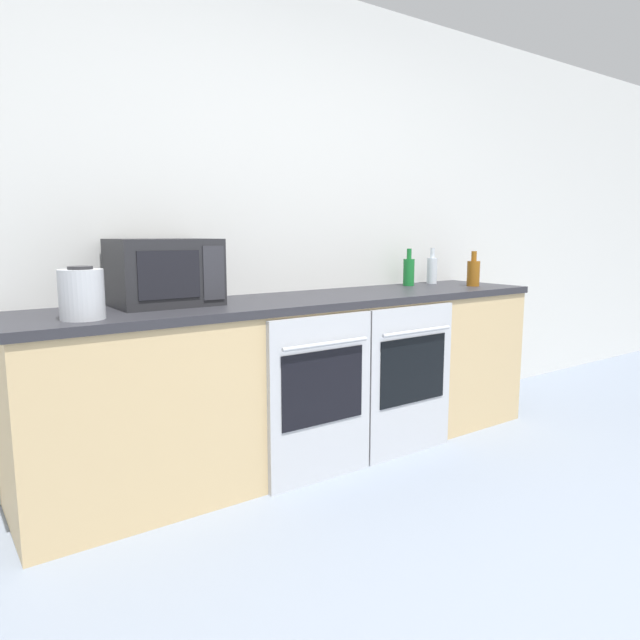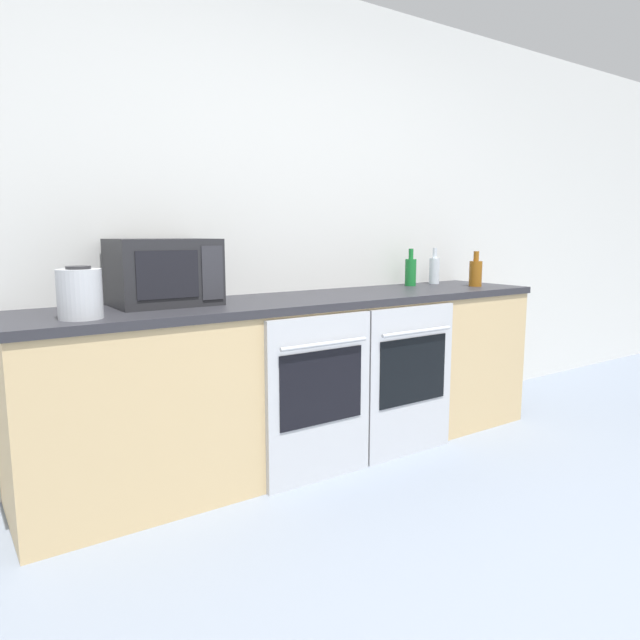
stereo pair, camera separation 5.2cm
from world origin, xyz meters
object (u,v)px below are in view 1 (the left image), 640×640
object	(u,v)px
microwave	(164,272)
kettle	(82,294)
oven_left	(322,398)
oven_right	(411,380)
bottle_clear	(432,270)
bottle_green	(409,271)
bottle_amber	(473,272)

from	to	relation	value
microwave	kettle	size ratio (longest dim) A/B	2.25
oven_left	kettle	size ratio (longest dim) A/B	3.94
oven_left	oven_right	distance (m)	0.61
bottle_clear	oven_left	bearing A→B (deg)	-158.29
bottle_green	kettle	bearing A→B (deg)	-171.51
bottle_amber	kettle	bearing A→B (deg)	-178.83
bottle_clear	bottle_amber	xyz separation A→B (m)	(0.08, -0.28, -0.01)
bottle_green	kettle	world-z (taller)	bottle_green
bottle_clear	bottle_amber	size ratio (longest dim) A/B	1.07
microwave	kettle	distance (m)	0.50
bottle_green	bottle_amber	xyz separation A→B (m)	(0.32, -0.26, -0.01)
bottle_amber	oven_right	bearing A→B (deg)	-163.24
bottle_green	bottle_clear	size ratio (longest dim) A/B	1.00
bottle_green	bottle_amber	world-z (taller)	bottle_green
microwave	kettle	bearing A→B (deg)	-150.29
oven_left	bottle_green	world-z (taller)	bottle_green
oven_left	kettle	distance (m)	1.20
microwave	bottle_amber	distance (m)	2.00
oven_right	microwave	size ratio (longest dim) A/B	1.76
oven_right	bottle_amber	world-z (taller)	bottle_amber
oven_left	bottle_amber	size ratio (longest dim) A/B	3.69
bottle_clear	bottle_green	bearing A→B (deg)	-175.15
bottle_clear	oven_right	bearing A→B (deg)	-143.10
bottle_amber	microwave	bearing A→B (deg)	174.34
microwave	bottle_amber	world-z (taller)	microwave
microwave	bottle_green	xyz separation A→B (m)	(1.67, 0.07, -0.06)
oven_right	microwave	distance (m)	1.43
oven_right	bottle_green	distance (m)	0.87
kettle	oven_left	bearing A→B (deg)	-9.96
oven_left	microwave	distance (m)	0.97
oven_left	bottle_green	bearing A→B (deg)	25.11
oven_left	bottle_green	size ratio (longest dim) A/B	3.45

